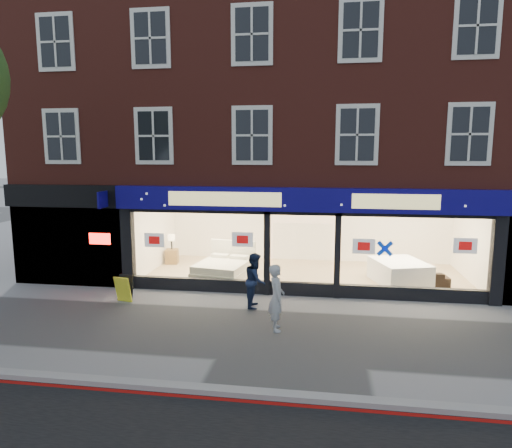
% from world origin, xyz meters
% --- Properties ---
extents(ground, '(120.00, 120.00, 0.00)m').
position_xyz_m(ground, '(0.00, 0.00, 0.00)').
color(ground, gray).
rests_on(ground, ground).
extents(kerb_line, '(60.00, 0.10, 0.01)m').
position_xyz_m(kerb_line, '(0.00, -3.10, 0.01)').
color(kerb_line, '#8C0A07').
rests_on(kerb_line, ground).
extents(kerb_stone, '(60.00, 0.25, 0.12)m').
position_xyz_m(kerb_stone, '(0.00, -2.90, 0.06)').
color(kerb_stone, gray).
rests_on(kerb_stone, ground).
extents(showroom_floor, '(11.00, 4.50, 0.10)m').
position_xyz_m(showroom_floor, '(0.00, 5.25, 0.05)').
color(showroom_floor, tan).
rests_on(showroom_floor, ground).
extents(building, '(19.00, 8.26, 10.30)m').
position_xyz_m(building, '(-0.02, 6.93, 6.67)').
color(building, maroon).
rests_on(building, ground).
extents(display_bed, '(1.96, 2.26, 1.13)m').
position_xyz_m(display_bed, '(-2.69, 4.33, 0.42)').
color(display_bed, beige).
rests_on(display_bed, showroom_floor).
extents(bedside_table, '(0.50, 0.50, 0.55)m').
position_xyz_m(bedside_table, '(-5.10, 6.03, 0.38)').
color(bedside_table, brown).
rests_on(bedside_table, showroom_floor).
extents(mattress_stack, '(1.95, 2.20, 0.73)m').
position_xyz_m(mattress_stack, '(3.10, 4.56, 0.46)').
color(mattress_stack, white).
rests_on(mattress_stack, showroom_floor).
extents(sofa, '(1.75, 0.82, 0.50)m').
position_xyz_m(sofa, '(3.70, 4.27, 0.35)').
color(sofa, black).
rests_on(sofa, showroom_floor).
extents(a_board, '(0.56, 0.42, 0.77)m').
position_xyz_m(a_board, '(-5.08, 1.74, 0.39)').
color(a_board, yellow).
rests_on(a_board, ground).
extents(pedestrian_grey, '(0.52, 0.67, 1.64)m').
position_xyz_m(pedestrian_grey, '(-0.47, 0.26, 0.82)').
color(pedestrian_grey, '#ACAFB4').
rests_on(pedestrian_grey, ground).
extents(pedestrian_blue, '(0.62, 0.78, 1.54)m').
position_xyz_m(pedestrian_blue, '(-1.23, 1.85, 0.77)').
color(pedestrian_blue, '#172241').
rests_on(pedestrian_blue, ground).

